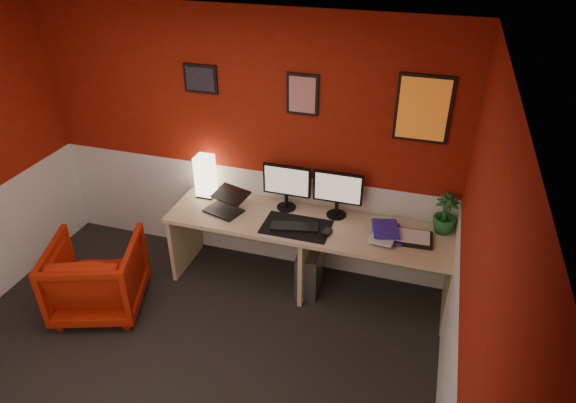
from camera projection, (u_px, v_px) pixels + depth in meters
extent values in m
cube|color=black|center=(169.00, 382.00, 3.93)|extent=(4.00, 3.50, 0.01)
cube|color=white|center=(111.00, 60.00, 2.64)|extent=(4.00, 3.50, 0.01)
cube|color=maroon|center=(244.00, 145.00, 4.72)|extent=(4.00, 0.01, 2.50)
cube|color=maroon|center=(467.00, 316.00, 2.78)|extent=(0.01, 3.50, 2.50)
cube|color=silver|center=(247.00, 213.00, 5.10)|extent=(4.00, 0.01, 1.00)
cube|color=#CBB582|center=(308.00, 256.00, 4.71)|extent=(2.60, 0.65, 0.73)
cube|color=#FFE5B2|center=(205.00, 177.00, 4.85)|extent=(0.16, 0.16, 0.40)
cube|color=black|center=(223.00, 201.00, 4.64)|extent=(0.38, 0.32, 0.22)
cube|color=black|center=(286.00, 181.00, 4.60)|extent=(0.45, 0.06, 0.58)
cube|color=black|center=(338.00, 188.00, 4.48)|extent=(0.45, 0.06, 0.58)
cube|color=black|center=(296.00, 227.00, 4.47)|extent=(0.60, 0.38, 0.01)
cube|color=black|center=(294.00, 227.00, 4.45)|extent=(0.44, 0.22, 0.02)
cube|color=black|center=(327.00, 232.00, 4.36)|extent=(0.08, 0.11, 0.03)
imported|color=#2E229B|center=(372.00, 233.00, 4.36)|extent=(0.29, 0.36, 0.03)
imported|color=silver|center=(372.00, 233.00, 4.32)|extent=(0.25, 0.31, 0.02)
imported|color=#2E229B|center=(373.00, 229.00, 4.33)|extent=(0.28, 0.33, 0.03)
cube|color=black|center=(411.00, 238.00, 4.30)|extent=(0.36, 0.27, 0.03)
imported|color=#19591E|center=(445.00, 214.00, 4.32)|extent=(0.21, 0.21, 0.36)
cube|color=#99999E|center=(309.00, 268.00, 4.78)|extent=(0.23, 0.46, 0.45)
imported|color=#A71B06|center=(97.00, 276.00, 4.49)|extent=(0.95, 0.96, 0.69)
cube|color=black|center=(201.00, 79.00, 4.49)|extent=(0.32, 0.02, 0.26)
cube|color=red|center=(303.00, 94.00, 4.28)|extent=(0.28, 0.02, 0.36)
cube|color=orange|center=(423.00, 109.00, 4.04)|extent=(0.44, 0.02, 0.56)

